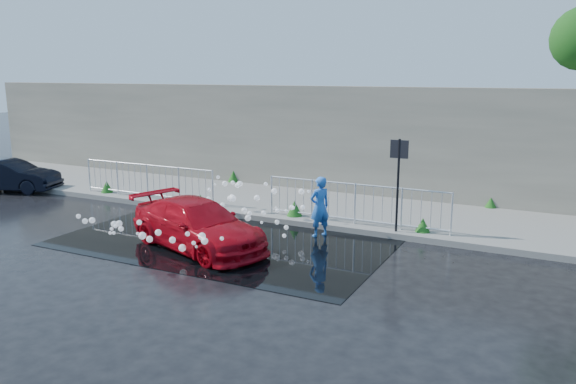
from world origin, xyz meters
name	(u,v)px	position (x,y,z in m)	size (l,w,h in m)	color
ground	(187,248)	(0.00, 0.00, 0.00)	(90.00, 90.00, 0.00)	black
pavement	(282,202)	(0.00, 5.00, 0.07)	(30.00, 4.00, 0.15)	gray
curb	(250,216)	(0.00, 3.00, 0.08)	(30.00, 0.25, 0.16)	gray
retaining_wall	(312,138)	(0.00, 7.20, 1.90)	(30.00, 0.60, 3.50)	#6C675B
puddle	(227,240)	(0.50, 1.00, 0.01)	(8.00, 5.00, 0.01)	black
sign_post	(398,170)	(4.20, 3.10, 1.72)	(0.45, 0.06, 2.50)	black
railing_left	(147,180)	(-4.00, 3.35, 0.74)	(5.05, 0.05, 1.10)	silver
railing_right	(355,202)	(3.00, 3.35, 0.74)	(5.05, 0.05, 1.10)	silver
weeds	(266,196)	(-0.30, 4.50, 0.34)	(12.17, 3.93, 0.43)	#114215
water_spray	(215,212)	(0.10, 1.06, 0.67)	(3.57, 5.52, 1.01)	white
red_car	(198,225)	(0.25, 0.13, 0.57)	(1.61, 3.95, 1.15)	#AE0612
dark_car	(10,176)	(-9.47, 2.57, 0.55)	(1.17, 3.36, 1.11)	black
person	(320,207)	(2.43, 2.32, 0.77)	(0.56, 0.37, 1.55)	blue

